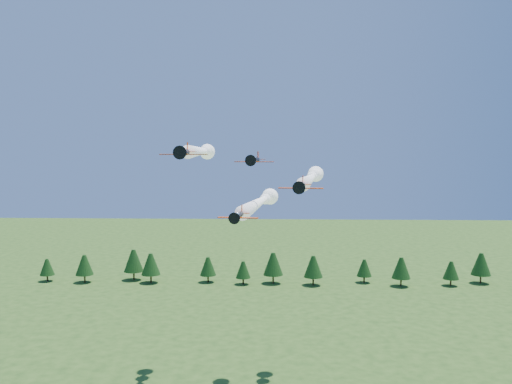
{
  "coord_description": "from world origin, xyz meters",
  "views": [
    {
      "loc": [
        6.32,
        -99.66,
        51.6
      ],
      "look_at": [
        2.47,
        0.0,
        43.52
      ],
      "focal_mm": 40.0,
      "sensor_mm": 36.0,
      "label": 1
    }
  ],
  "objects_px": {
    "plane_left": "(201,151)",
    "plane_right": "(311,178)",
    "plane_lead": "(261,201)",
    "plane_slot": "(254,160)"
  },
  "relations": [
    {
      "from": "plane_left",
      "to": "plane_right",
      "type": "xyz_separation_m",
      "value": [
        23.78,
        -1.96,
        -5.78
      ]
    },
    {
      "from": "plane_slot",
      "to": "plane_right",
      "type": "bearing_deg",
      "value": 59.57
    },
    {
      "from": "plane_lead",
      "to": "plane_slot",
      "type": "relative_size",
      "value": 5.3
    },
    {
      "from": "plane_right",
      "to": "plane_slot",
      "type": "bearing_deg",
      "value": -121.43
    },
    {
      "from": "plane_left",
      "to": "plane_right",
      "type": "height_order",
      "value": "plane_left"
    },
    {
      "from": "plane_lead",
      "to": "plane_left",
      "type": "bearing_deg",
      "value": 155.97
    },
    {
      "from": "plane_lead",
      "to": "plane_slot",
      "type": "xyz_separation_m",
      "value": [
        -0.96,
        -8.43,
        8.63
      ]
    },
    {
      "from": "plane_lead",
      "to": "plane_slot",
      "type": "bearing_deg",
      "value": -89.74
    },
    {
      "from": "plane_lead",
      "to": "plane_right",
      "type": "relative_size",
      "value": 1.0
    },
    {
      "from": "plane_lead",
      "to": "plane_slot",
      "type": "distance_m",
      "value": 12.1
    }
  ]
}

